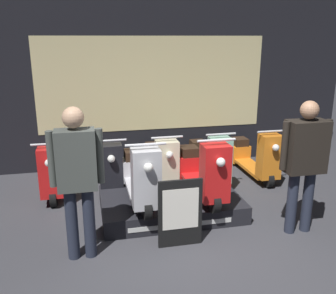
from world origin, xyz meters
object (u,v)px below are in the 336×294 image
scooter_display_right (202,172)px  scooter_backrow_0 (55,171)px  scooter_display_left (140,177)px  scooter_backrow_3 (209,160)px  person_left_browsing (77,173)px  scooter_backrow_2 (160,164)px  scooter_backrow_1 (109,167)px  person_right_browsing (305,156)px  price_sign_board (180,213)px  scooter_backrow_4 (255,157)px

scooter_display_right → scooter_backrow_0: scooter_display_right is taller
scooter_display_left → scooter_backrow_3: size_ratio=1.00×
scooter_display_left → scooter_backrow_0: 1.68m
scooter_display_left → person_left_browsing: size_ratio=0.93×
scooter_backrow_2 → scooter_backrow_3: size_ratio=1.00×
scooter_backrow_2 → scooter_display_left: bearing=-113.7°
scooter_backrow_1 → person_right_browsing: 3.03m
scooter_backrow_3 → price_sign_board: size_ratio=1.92×
scooter_backrow_1 → scooter_backrow_3: (1.70, 0.00, 0.00)m
scooter_backrow_0 → person_left_browsing: bearing=-78.2°
scooter_display_right → price_sign_board: scooter_display_right is taller
scooter_backrow_2 → person_left_browsing: size_ratio=0.93×
scooter_backrow_4 → person_right_browsing: bearing=-99.2°
scooter_backrow_0 → scooter_backrow_4: size_ratio=1.00×
scooter_backrow_2 → price_sign_board: (-0.16, -1.96, 0.06)m
scooter_display_left → price_sign_board: scooter_display_left is taller
scooter_backrow_0 → person_left_browsing: size_ratio=0.93×
price_sign_board → scooter_display_left: bearing=113.6°
scooter_display_right → price_sign_board: (-0.51, -0.80, -0.18)m
scooter_backrow_2 → person_left_browsing: bearing=-123.5°
scooter_display_left → person_left_browsing: person_left_browsing is taller
scooter_backrow_4 → price_sign_board: scooter_backrow_4 is taller
person_right_browsing → scooter_backrow_3: bearing=105.3°
scooter_display_right → person_right_browsing: size_ratio=0.95×
scooter_display_left → price_sign_board: size_ratio=1.92×
scooter_backrow_0 → scooter_backrow_2: same height
scooter_backrow_2 → scooter_backrow_3: same height
scooter_backrow_0 → scooter_backrow_2: size_ratio=1.00×
scooter_backrow_1 → scooter_backrow_2: same height
scooter_backrow_3 → scooter_backrow_4: same height
scooter_backrow_0 → scooter_backrow_2: bearing=0.0°
scooter_backrow_0 → scooter_display_left: bearing=-44.4°
scooter_backrow_0 → scooter_backrow_1: 0.85m
person_left_browsing → person_right_browsing: person_left_browsing is taller
scooter_backrow_2 → person_right_browsing: 2.47m
scooter_backrow_4 → scooter_backrow_3: bearing=180.0°
scooter_backrow_3 → scooter_backrow_4: (0.85, 0.00, 0.00)m
scooter_backrow_2 → person_right_browsing: size_ratio=0.95×
scooter_display_right → scooter_backrow_2: bearing=106.8°
scooter_display_left → price_sign_board: 0.89m
scooter_backrow_3 → person_left_browsing: person_left_browsing is taller
person_left_browsing → scooter_display_right: bearing=25.6°
scooter_backrow_3 → scooter_backrow_1: bearing=180.0°
person_right_browsing → scooter_backrow_4: bearing=80.8°
scooter_backrow_2 → price_sign_board: 1.96m
price_sign_board → person_left_browsing: bearing=179.5°
scooter_backrow_0 → price_sign_board: bearing=-51.9°
person_left_browsing → scooter_display_left: bearing=45.3°
scooter_backrow_3 → price_sign_board: bearing=-117.3°
person_right_browsing → price_sign_board: (-1.54, -0.01, -0.59)m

